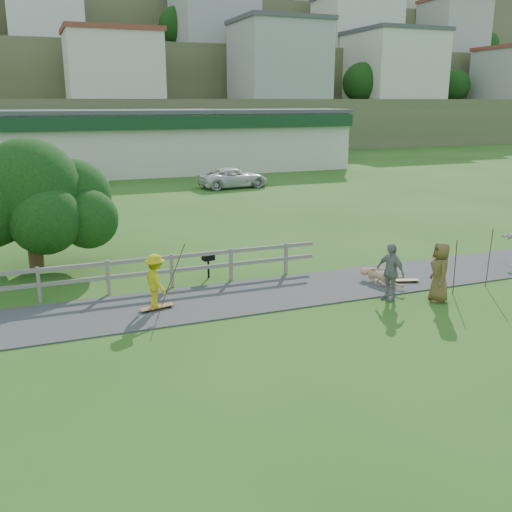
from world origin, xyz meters
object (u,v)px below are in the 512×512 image
at_px(spectator_b, 390,271).
at_px(tree, 32,219).
at_px(skater_fallen, 382,276).
at_px(skater_rider, 156,285).
at_px(spectator_c, 440,272).
at_px(bbq, 208,266).
at_px(car_silver, 77,178).
at_px(car_white, 233,178).

relative_size(spectator_b, tree, 0.31).
relative_size(skater_fallen, spectator_b, 0.93).
height_order(skater_rider, skater_fallen, skater_rider).
relative_size(spectator_b, spectator_c, 0.96).
distance_m(spectator_b, bbq, 6.04).
relative_size(skater_rider, spectator_b, 0.90).
distance_m(spectator_c, bbq, 7.45).
height_order(skater_rider, spectator_b, spectator_b).
distance_m(car_silver, bbq, 23.48).
bearing_deg(car_silver, spectator_b, -171.84).
height_order(skater_fallen, car_silver, car_silver).
bearing_deg(car_white, bbq, 153.02).
bearing_deg(bbq, skater_fallen, -40.46).
height_order(spectator_b, bbq, spectator_b).
bearing_deg(tree, spectator_c, -34.99).
bearing_deg(car_white, tree, 135.91).
distance_m(skater_rider, bbq, 3.39).
xyz_separation_m(tree, bbq, (5.40, -3.06, -1.45)).
xyz_separation_m(spectator_b, car_silver, (-6.88, 27.41, -0.20)).
xyz_separation_m(car_silver, car_white, (10.07, -3.96, -0.00)).
bearing_deg(bbq, skater_rider, -143.95).
height_order(skater_rider, spectator_c, spectator_c).
xyz_separation_m(skater_fallen, tree, (-10.42, 5.88, 1.56)).
height_order(car_silver, car_white, car_silver).
bearing_deg(spectator_b, bbq, -146.43).
distance_m(skater_rider, car_white, 24.01).
bearing_deg(skater_rider, car_silver, -13.12).
bearing_deg(skater_fallen, car_silver, 87.54).
bearing_deg(car_white, skater_rider, 150.10).
distance_m(car_white, bbq, 20.84).
height_order(tree, bbq, tree).
height_order(skater_fallen, car_white, car_white).
relative_size(car_silver, tree, 0.72).
xyz_separation_m(spectator_b, tree, (-9.85, 7.13, 0.99)).
relative_size(skater_rider, car_silver, 0.38).
bearing_deg(tree, car_white, 51.39).
relative_size(skater_fallen, car_white, 0.34).
bearing_deg(spectator_c, car_white, -163.27).
distance_m(skater_fallen, tree, 12.06).
bearing_deg(skater_fallen, car_white, 64.92).
bearing_deg(skater_rider, tree, 15.92).
bearing_deg(skater_rider, skater_fallen, -106.15).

